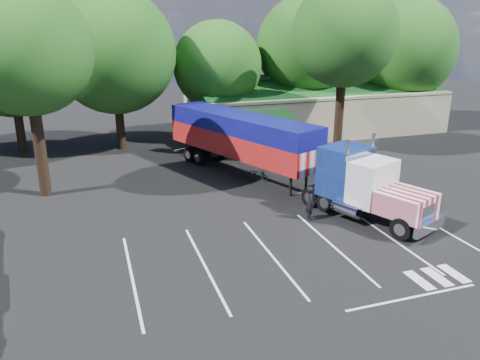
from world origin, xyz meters
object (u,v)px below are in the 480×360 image
object	(u,v)px
woman	(310,203)
silver_sedan	(273,145)
semi_truck	(268,146)
bicycle	(259,174)

from	to	relation	value
woman	silver_sedan	world-z (taller)	woman
semi_truck	woman	world-z (taller)	semi_truck
bicycle	silver_sedan	size ratio (longest dim) A/B	0.34
semi_truck	bicycle	bearing A→B (deg)	92.90
semi_truck	woman	size ratio (longest dim) A/B	11.03
silver_sedan	bicycle	bearing A→B (deg)	165.76
semi_truck	silver_sedan	xyz separation A→B (m)	(3.10, 6.64, -1.78)
semi_truck	silver_sedan	bearing A→B (deg)	42.21
woman	semi_truck	bearing A→B (deg)	6.82
semi_truck	silver_sedan	world-z (taller)	semi_truck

